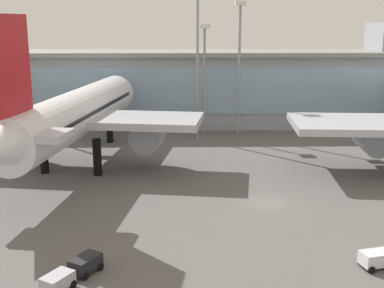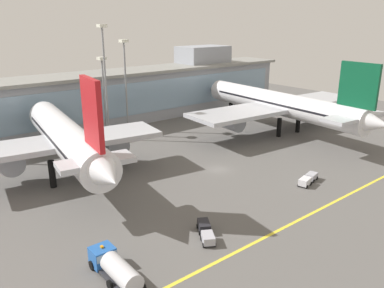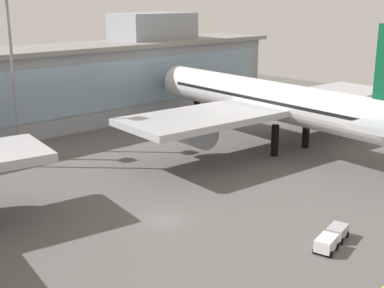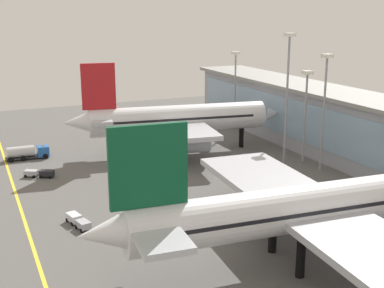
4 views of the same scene
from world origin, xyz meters
name	(u,v)px [view 2 (image 2 of 4)]	position (x,y,z in m)	size (l,w,h in m)	color
ground_plane	(218,169)	(0.00, 0.00, 0.00)	(180.00, 180.00, 0.00)	#5B5956
taxiway_centreline_stripe	(317,211)	(0.00, -22.00, 0.01)	(144.00, 0.50, 0.01)	yellow
terminal_building	(113,96)	(1.58, 44.12, 7.58)	(122.31, 14.00, 19.39)	#9399A3
airliner_near_left	(67,138)	(-23.59, 14.24, 7.45)	(34.52, 49.57, 20.31)	black
airliner_near_right	(280,104)	(30.35, 9.88, 7.06)	(51.22, 58.35, 19.34)	black
fuel_tanker_truck	(115,267)	(-31.50, -17.13, 1.51)	(3.02, 9.08, 2.90)	black
baggage_tug_near	(308,179)	(7.81, -14.90, 0.79)	(5.80, 2.94, 1.40)	black
service_truck_far	(206,231)	(-17.84, -16.84, 0.79)	(4.25, 5.58, 1.40)	black
apron_light_mast_west	(103,83)	(-5.43, 34.97, 12.94)	(1.80, 1.80, 19.14)	gray
apron_light_mast_centre	(105,68)	(-6.74, 31.17, 17.08)	(1.80, 1.80, 26.58)	gray
apron_light_mast_far_east	(125,72)	(0.58, 34.79, 15.08)	(1.80, 1.80, 22.94)	gray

